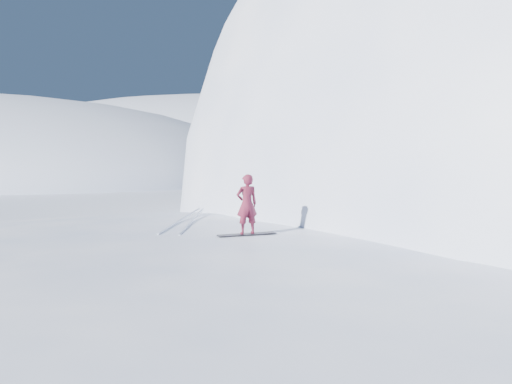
# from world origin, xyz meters

# --- Properties ---
(ground) EXTENTS (400.00, 400.00, 0.00)m
(ground) POSITION_xyz_m (0.00, 0.00, 0.00)
(ground) COLOR white
(ground) RESTS_ON ground
(near_ridge) EXTENTS (36.00, 28.00, 4.80)m
(near_ridge) POSITION_xyz_m (1.00, 3.00, 0.00)
(near_ridge) COLOR white
(near_ridge) RESTS_ON ground
(peak_shoulder) EXTENTS (28.00, 24.00, 18.00)m
(peak_shoulder) POSITION_xyz_m (10.00, 20.00, 0.00)
(peak_shoulder) COLOR white
(peak_shoulder) RESTS_ON ground
(far_ridge_c) EXTENTS (140.00, 90.00, 36.00)m
(far_ridge_c) POSITION_xyz_m (-40.00, 110.00, 0.00)
(far_ridge_c) COLOR white
(far_ridge_c) RESTS_ON ground
(wind_bumps) EXTENTS (16.00, 14.40, 1.00)m
(wind_bumps) POSITION_xyz_m (-0.56, 2.12, 0.00)
(wind_bumps) COLOR white
(wind_bumps) RESTS_ON ground
(snowboard) EXTENTS (1.52, 1.19, 0.03)m
(snowboard) POSITION_xyz_m (1.87, 3.02, 2.41)
(snowboard) COLOR black
(snowboard) RESTS_ON near_ridge
(snowboarder) EXTENTS (0.72, 0.67, 1.64)m
(snowboarder) POSITION_xyz_m (1.87, 3.02, 3.25)
(snowboarder) COLOR maroon
(snowboarder) RESTS_ON snowboard
(board_tracks) EXTENTS (1.71, 5.92, 0.04)m
(board_tracks) POSITION_xyz_m (-0.87, 5.44, 2.42)
(board_tracks) COLOR silver
(board_tracks) RESTS_ON ground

